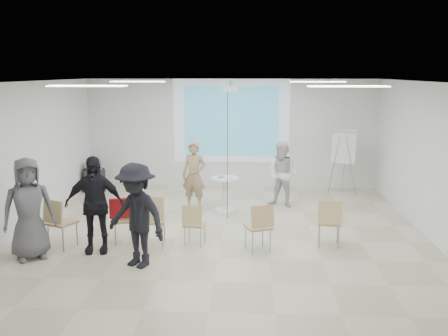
# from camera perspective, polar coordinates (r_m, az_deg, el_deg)

# --- Properties ---
(floor) EXTENTS (8.00, 9.00, 0.10)m
(floor) POSITION_cam_1_polar(r_m,az_deg,el_deg) (9.77, -0.26, -8.40)
(floor) COLOR beige
(floor) RESTS_ON ground
(ceiling) EXTENTS (8.00, 9.00, 0.10)m
(ceiling) POSITION_cam_1_polar(r_m,az_deg,el_deg) (9.22, -0.28, 10.09)
(ceiling) COLOR white
(ceiling) RESTS_ON wall_back
(wall_back) EXTENTS (8.00, 0.10, 3.00)m
(wall_back) POSITION_cam_1_polar(r_m,az_deg,el_deg) (13.87, 0.85, 3.95)
(wall_back) COLOR silver
(wall_back) RESTS_ON floor
(wall_left) EXTENTS (0.10, 9.00, 3.00)m
(wall_left) POSITION_cam_1_polar(r_m,az_deg,el_deg) (10.42, -23.09, 0.75)
(wall_left) COLOR silver
(wall_left) RESTS_ON floor
(wall_right) EXTENTS (0.10, 9.00, 3.00)m
(wall_right) POSITION_cam_1_polar(r_m,az_deg,el_deg) (9.99, 23.60, 0.30)
(wall_right) COLOR silver
(wall_right) RESTS_ON floor
(projection_halo) EXTENTS (3.20, 0.01, 2.30)m
(projection_halo) POSITION_cam_1_polar(r_m,az_deg,el_deg) (13.76, 0.84, 5.37)
(projection_halo) COLOR silver
(projection_halo) RESTS_ON wall_back
(projection_image) EXTENTS (2.60, 0.01, 1.90)m
(projection_image) POSITION_cam_1_polar(r_m,az_deg,el_deg) (13.75, 0.84, 5.36)
(projection_image) COLOR teal
(projection_image) RESTS_ON wall_back
(pedestal_table) EXTENTS (0.68, 0.68, 0.82)m
(pedestal_table) POSITION_cam_1_polar(r_m,az_deg,el_deg) (11.53, 0.11, -2.77)
(pedestal_table) COLOR white
(pedestal_table) RESTS_ON floor
(player_left) EXTENTS (0.76, 0.61, 1.82)m
(player_left) POSITION_cam_1_polar(r_m,az_deg,el_deg) (11.66, -3.45, -0.34)
(player_left) COLOR tan
(player_left) RESTS_ON floor
(player_right) EXTENTS (1.05, 0.98, 1.74)m
(player_right) POSITION_cam_1_polar(r_m,az_deg,el_deg) (11.94, 6.76, -0.32)
(player_right) COLOR white
(player_right) RESTS_ON floor
(controller_left) EXTENTS (0.06, 0.11, 0.04)m
(controller_left) POSITION_cam_1_polar(r_m,az_deg,el_deg) (11.83, -2.46, 1.26)
(controller_left) COLOR white
(controller_left) RESTS_ON player_left
(controller_right) EXTENTS (0.09, 0.12, 0.04)m
(controller_right) POSITION_cam_1_polar(r_m,az_deg,el_deg) (12.12, 5.87, 1.33)
(controller_right) COLOR white
(controller_right) RESTS_ON player_right
(chair_far_left) EXTENTS (0.59, 0.61, 0.93)m
(chair_far_left) POSITION_cam_1_polar(r_m,az_deg,el_deg) (9.57, -18.39, -5.61)
(chair_far_left) COLOR tan
(chair_far_left) RESTS_ON floor
(chair_left_mid) EXTENTS (0.50, 0.52, 0.86)m
(chair_left_mid) POSITION_cam_1_polar(r_m,az_deg,el_deg) (9.58, -11.41, -5.52)
(chair_left_mid) COLOR tan
(chair_left_mid) RESTS_ON floor
(chair_left_inner) EXTENTS (0.50, 0.53, 0.99)m
(chair_left_inner) POSITION_cam_1_polar(r_m,az_deg,el_deg) (9.21, -8.20, -5.57)
(chair_left_inner) COLOR tan
(chair_left_inner) RESTS_ON floor
(chair_center) EXTENTS (0.43, 0.45, 0.80)m
(chair_center) POSITION_cam_1_polar(r_m,az_deg,el_deg) (9.26, -3.48, -6.12)
(chair_center) COLOR tan
(chair_center) RESTS_ON floor
(chair_right_inner) EXTENTS (0.56, 0.58, 0.90)m
(chair_right_inner) POSITION_cam_1_polar(r_m,az_deg,el_deg) (8.94, 4.10, -6.37)
(chair_right_inner) COLOR tan
(chair_right_inner) RESTS_ON floor
(chair_right_far) EXTENTS (0.47, 0.50, 0.91)m
(chair_right_far) POSITION_cam_1_polar(r_m,az_deg,el_deg) (9.37, 11.95, -5.74)
(chair_right_far) COLOR tan
(chair_right_far) RESTS_ON floor
(red_jacket) EXTENTS (0.40, 0.19, 0.37)m
(red_jacket) POSITION_cam_1_polar(r_m,az_deg,el_deg) (9.39, -11.80, -4.52)
(red_jacket) COLOR maroon
(red_jacket) RESTS_ON chair_left_mid
(laptop) EXTENTS (0.38, 0.29, 0.03)m
(laptop) POSITION_cam_1_polar(r_m,az_deg,el_deg) (9.33, -8.11, -5.70)
(laptop) COLOR black
(laptop) RESTS_ON chair_left_inner
(audience_left) EXTENTS (1.24, 0.84, 2.01)m
(audience_left) POSITION_cam_1_polar(r_m,az_deg,el_deg) (9.12, -14.65, -3.28)
(audience_left) COLOR black
(audience_left) RESTS_ON floor
(audience_mid) EXTENTS (1.46, 1.24, 1.98)m
(audience_mid) POSITION_cam_1_polar(r_m,az_deg,el_deg) (8.30, -10.01, -4.59)
(audience_mid) COLOR black
(audience_mid) RESTS_ON floor
(audience_outer) EXTENTS (1.16, 1.05, 1.98)m
(audience_outer) POSITION_cam_1_polar(r_m,az_deg,el_deg) (9.16, -21.47, -3.70)
(audience_outer) COLOR #5C5B60
(audience_outer) RESTS_ON floor
(flipchart_easel) EXTENTS (0.69, 0.55, 1.71)m
(flipchart_easel) POSITION_cam_1_polar(r_m,az_deg,el_deg) (13.28, 13.54, 2.29)
(flipchart_easel) COLOR gray
(flipchart_easel) RESTS_ON floor
(av_cart) EXTENTS (0.67, 0.61, 0.84)m
(av_cart) POSITION_cam_1_polar(r_m,az_deg,el_deg) (13.96, -14.58, -1.00)
(av_cart) COLOR black
(av_cart) RESTS_ON floor
(ceiling_projector) EXTENTS (0.30, 0.25, 3.00)m
(ceiling_projector) POSITION_cam_1_polar(r_m,az_deg,el_deg) (10.72, 0.74, 8.28)
(ceiling_projector) COLOR white
(ceiling_projector) RESTS_ON ceiling
(fluor_panel_nw) EXTENTS (1.20, 0.30, 0.02)m
(fluor_panel_nw) POSITION_cam_1_polar(r_m,az_deg,el_deg) (11.49, -9.82, 9.70)
(fluor_panel_nw) COLOR white
(fluor_panel_nw) RESTS_ON ceiling
(fluor_panel_ne) EXTENTS (1.20, 0.30, 0.02)m
(fluor_panel_ne) POSITION_cam_1_polar(r_m,az_deg,el_deg) (11.30, 10.67, 9.66)
(fluor_panel_ne) COLOR white
(fluor_panel_ne) RESTS_ON ceiling
(fluor_panel_sw) EXTENTS (1.20, 0.30, 0.02)m
(fluor_panel_sw) POSITION_cam_1_polar(r_m,az_deg,el_deg) (8.12, -15.36, 9.03)
(fluor_panel_sw) COLOR white
(fluor_panel_sw) RESTS_ON ceiling
(fluor_panel_se) EXTENTS (1.20, 0.30, 0.02)m
(fluor_panel_se) POSITION_cam_1_polar(r_m,az_deg,el_deg) (7.84, 13.99, 9.04)
(fluor_panel_se) COLOR white
(fluor_panel_se) RESTS_ON ceiling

